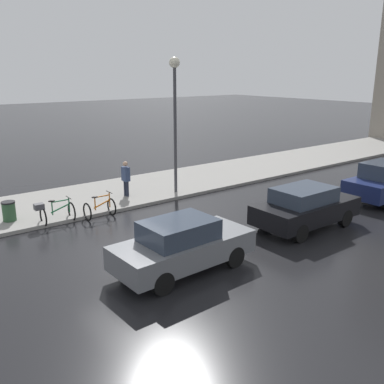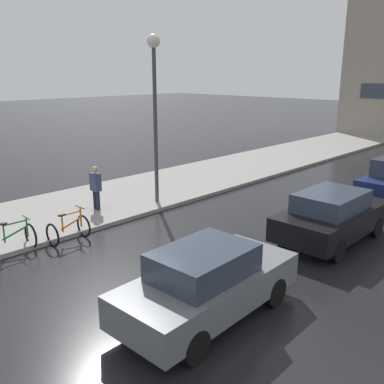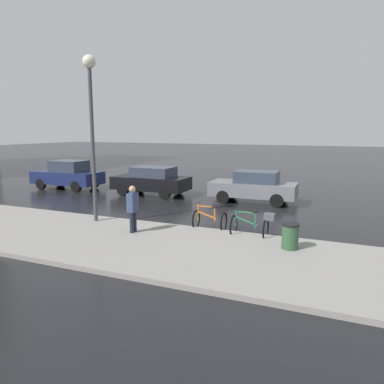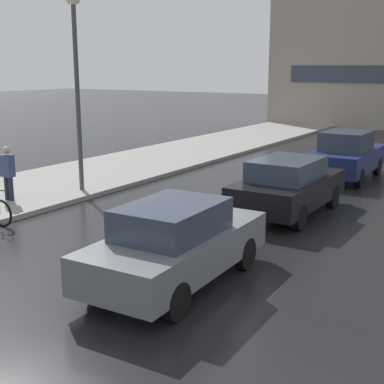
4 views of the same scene
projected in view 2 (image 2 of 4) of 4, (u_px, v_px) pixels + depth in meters
name	position (u px, v px, depth m)	size (l,w,h in m)	color
ground_plane	(112.00, 291.00, 9.95)	(140.00, 140.00, 0.00)	black
sidewalk_kerb	(209.00, 175.00, 20.86)	(4.80, 60.00, 0.14)	gray
bicycle_nearest	(6.00, 238.00, 11.81)	(0.76, 1.42, 0.96)	black
bicycle_second	(69.00, 229.00, 12.75)	(0.73, 1.12, 0.99)	black
car_grey	(207.00, 282.00, 8.70)	(1.89, 4.24, 1.56)	slate
car_black	(332.00, 216.00, 12.72)	(1.88, 4.16, 1.55)	black
pedestrian	(96.00, 187.00, 15.20)	(0.40, 0.24, 1.73)	#1E2333
streetlamp	(155.00, 88.00, 15.24)	(0.47, 0.47, 6.20)	#424247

